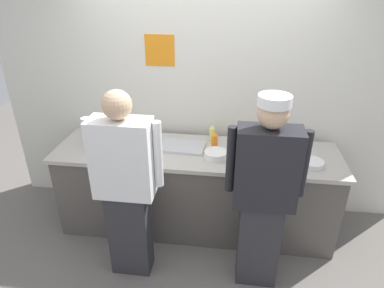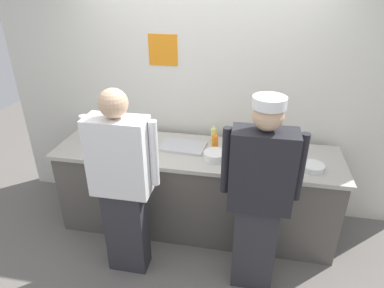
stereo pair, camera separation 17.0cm
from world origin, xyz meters
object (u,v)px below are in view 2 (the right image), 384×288
Objects in this scene: mixing_bowl_steel at (106,136)px; ramekin_red_sauce at (252,163)px; ramekin_green_sauce at (126,147)px; plate_stack_front at (215,156)px; ramekin_orange_sauce at (134,154)px; squeeze_bottle_secondary at (254,138)px; ramekin_yellow_sauce at (148,143)px; chef_center at (259,195)px; chefs_knife at (287,157)px; sheet_tray at (183,146)px; plate_stack_rear at (312,167)px; squeeze_bottle_spare at (214,134)px; chef_near_left at (122,183)px; squeeze_bottle_primary at (215,142)px.

mixing_bowl_steel is 3.23× the size of ramekin_red_sauce.
mixing_bowl_steel is 3.23× the size of ramekin_green_sauce.
plate_stack_front is 2.67× the size of ramekin_orange_sauce.
ramekin_yellow_sauce is at bearing -170.20° from squeeze_bottle_secondary.
ramekin_red_sauce is at bearing 99.00° from chef_center.
chefs_knife is (1.37, -0.01, -0.02)m from ramekin_yellow_sauce.
mixing_bowl_steel is at bearing 172.21° from ramekin_red_sauce.
ramekin_orange_sauce is at bearing -147.55° from sheet_tray.
plate_stack_front is at bearing 178.55° from plate_stack_rear.
mixing_bowl_steel reaches higher than sheet_tray.
chef_center is 1.04m from sheet_tray.
ramekin_yellow_sauce is at bearing 173.61° from plate_stack_rear.
chef_center reaches higher than ramekin_yellow_sauce.
mixing_bowl_steel is (-1.14, 0.14, 0.03)m from plate_stack_front.
squeeze_bottle_spare reaches higher than ramekin_red_sauce.
plate_stack_front is 0.77m from ramekin_orange_sauce.
chef_near_left is 1.38m from squeeze_bottle_secondary.
squeeze_bottle_spare is at bearing 158.36° from plate_stack_rear.
ramekin_yellow_sauce is at bearing 90.06° from chef_near_left.
chefs_knife is at bearing 0.21° from mixing_bowl_steel.
chef_center reaches higher than ramekin_green_sauce.
ramekin_orange_sauce is (-0.06, -0.25, -0.00)m from ramekin_yellow_sauce.
chef_center is 0.84m from squeeze_bottle_primary.
sheet_tray is 2.34× the size of squeeze_bottle_spare.
plate_stack_front is 2.22× the size of ramekin_green_sauce.
plate_stack_rear is at bearing 2.58° from ramekin_orange_sauce.
plate_stack_rear is at bearing -9.08° from sheet_tray.
plate_stack_front is 0.78× the size of chefs_knife.
chefs_knife is (0.25, 0.68, -0.01)m from chef_center.
plate_stack_front is 2.22× the size of ramekin_red_sauce.
chef_near_left reaches higher than sheet_tray.
squeeze_bottle_secondary is at bearing -1.77° from squeeze_bottle_spare.
plate_stack_front is 0.89m from ramekin_green_sauce.
squeeze_bottle_secondary is 2.00× the size of ramekin_green_sauce.
chef_center is 1.42m from ramekin_green_sauce.
ramekin_yellow_sauce is (0.18, 0.13, 0.00)m from ramekin_green_sauce.
ramekin_orange_sauce is at bearing -178.32° from ramekin_red_sauce.
sheet_tray is at bearing 153.20° from plate_stack_front.
ramekin_red_sauce is 0.35× the size of chefs_knife.
ramekin_yellow_sauce is (-1.05, -0.18, -0.07)m from squeeze_bottle_secondary.
plate_stack_rear is 1.10× the size of squeeze_bottle_primary.
ramekin_yellow_sauce is (-0.68, -0.03, -0.07)m from squeeze_bottle_primary.
ramekin_green_sauce is (-0.18, 0.59, 0.02)m from chef_near_left.
squeeze_bottle_secondary is 0.71× the size of chefs_knife.
plate_stack_rear is at bearing -1.45° from plate_stack_front.
chef_near_left is 21.32× the size of ramekin_orange_sauce.
mixing_bowl_steel is 1.62× the size of squeeze_bottle_secondary.
squeeze_bottle_primary is at bearing -157.29° from squeeze_bottle_secondary.
plate_stack_rear is 1.23m from sheet_tray.
plate_stack_rear is 2.12× the size of ramekin_red_sauce.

